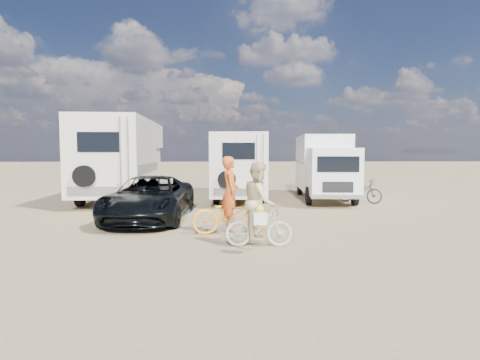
{
  "coord_description": "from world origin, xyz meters",
  "views": [
    {
      "loc": [
        -0.35,
        -11.11,
        2.19
      ],
      "look_at": [
        0.06,
        1.03,
        1.3
      ],
      "focal_mm": 29.65,
      "sensor_mm": 36.0,
      "label": 1
    }
  ],
  "objects_px": {
    "rv_main": "(243,167)",
    "crate": "(270,210)",
    "rv_left": "(123,160)",
    "rider_man": "(230,199)",
    "bike_parked": "(359,191)",
    "rider_woman": "(259,209)",
    "dark_suv": "(150,198)",
    "bike_woman": "(259,227)",
    "box_truck": "(325,168)",
    "cooler": "(182,207)",
    "bike_man": "(230,214)"
  },
  "relations": [
    {
      "from": "bike_man",
      "to": "rider_woman",
      "type": "relative_size",
      "value": 1.13
    },
    {
      "from": "box_truck",
      "to": "cooler",
      "type": "bearing_deg",
      "value": -144.35
    },
    {
      "from": "bike_woman",
      "to": "rider_woman",
      "type": "distance_m",
      "value": 0.42
    },
    {
      "from": "bike_woman",
      "to": "crate",
      "type": "height_order",
      "value": "bike_woman"
    },
    {
      "from": "rider_man",
      "to": "rider_woman",
      "type": "distance_m",
      "value": 1.57
    },
    {
      "from": "bike_woman",
      "to": "rider_woman",
      "type": "bearing_deg",
      "value": -87.22
    },
    {
      "from": "rv_left",
      "to": "bike_parked",
      "type": "distance_m",
      "value": 10.55
    },
    {
      "from": "bike_man",
      "to": "crate",
      "type": "bearing_deg",
      "value": -31.27
    },
    {
      "from": "bike_woman",
      "to": "dark_suv",
      "type": "bearing_deg",
      "value": 43.75
    },
    {
      "from": "box_truck",
      "to": "bike_woman",
      "type": "height_order",
      "value": "box_truck"
    },
    {
      "from": "rv_main",
      "to": "cooler",
      "type": "bearing_deg",
      "value": -114.37
    },
    {
      "from": "rider_woman",
      "to": "rv_main",
      "type": "bearing_deg",
      "value": 2.58
    },
    {
      "from": "dark_suv",
      "to": "bike_woman",
      "type": "bearing_deg",
      "value": -46.97
    },
    {
      "from": "bike_man",
      "to": "bike_parked",
      "type": "distance_m",
      "value": 8.22
    },
    {
      "from": "bike_man",
      "to": "rv_main",
      "type": "bearing_deg",
      "value": -10.33
    },
    {
      "from": "rv_left",
      "to": "rider_man",
      "type": "relative_size",
      "value": 4.25
    },
    {
      "from": "rv_main",
      "to": "rider_woman",
      "type": "xyz_separation_m",
      "value": [
        -0.03,
        -9.3,
        -0.58
      ]
    },
    {
      "from": "dark_suv",
      "to": "bike_parked",
      "type": "bearing_deg",
      "value": 27.76
    },
    {
      "from": "rider_woman",
      "to": "crate",
      "type": "bearing_deg",
      "value": -6.91
    },
    {
      "from": "rv_main",
      "to": "bike_man",
      "type": "bearing_deg",
      "value": -89.77
    },
    {
      "from": "rv_main",
      "to": "crate",
      "type": "relative_size",
      "value": 14.45
    },
    {
      "from": "rv_main",
      "to": "rider_woman",
      "type": "bearing_deg",
      "value": -85.04
    },
    {
      "from": "cooler",
      "to": "crate",
      "type": "relative_size",
      "value": 1.0
    },
    {
      "from": "bike_man",
      "to": "rider_man",
      "type": "relative_size",
      "value": 1.06
    },
    {
      "from": "rv_main",
      "to": "box_truck",
      "type": "bearing_deg",
      "value": -4.36
    },
    {
      "from": "rv_main",
      "to": "bike_woman",
      "type": "relative_size",
      "value": 4.64
    },
    {
      "from": "rider_man",
      "to": "box_truck",
      "type": "bearing_deg",
      "value": -36.13
    },
    {
      "from": "rider_man",
      "to": "bike_parked",
      "type": "distance_m",
      "value": 8.23
    },
    {
      "from": "rv_left",
      "to": "rider_woman",
      "type": "distance_m",
      "value": 10.8
    },
    {
      "from": "bike_woman",
      "to": "crate",
      "type": "bearing_deg",
      "value": -6.91
    },
    {
      "from": "bike_parked",
      "to": "dark_suv",
      "type": "bearing_deg",
      "value": 154.18
    },
    {
      "from": "rider_man",
      "to": "cooler",
      "type": "relative_size",
      "value": 3.79
    },
    {
      "from": "rv_main",
      "to": "crate",
      "type": "height_order",
      "value": "rv_main"
    },
    {
      "from": "box_truck",
      "to": "rider_man",
      "type": "xyz_separation_m",
      "value": [
        -4.31,
        -7.26,
        -0.51
      ]
    },
    {
      "from": "bike_parked",
      "to": "rv_left",
      "type": "bearing_deg",
      "value": 118.88
    },
    {
      "from": "rider_woman",
      "to": "cooler",
      "type": "xyz_separation_m",
      "value": [
        -2.32,
        5.15,
        -0.68
      ]
    },
    {
      "from": "box_truck",
      "to": "dark_suv",
      "type": "height_order",
      "value": "box_truck"
    },
    {
      "from": "box_truck",
      "to": "bike_woman",
      "type": "distance_m",
      "value": 9.49
    },
    {
      "from": "rv_left",
      "to": "rider_man",
      "type": "distance_m",
      "value": 9.24
    },
    {
      "from": "bike_parked",
      "to": "cooler",
      "type": "xyz_separation_m",
      "value": [
        -7.19,
        -2.38,
        -0.31
      ]
    },
    {
      "from": "rv_main",
      "to": "bike_man",
      "type": "relative_size",
      "value": 3.59
    },
    {
      "from": "dark_suv",
      "to": "bike_man",
      "type": "height_order",
      "value": "dark_suv"
    },
    {
      "from": "box_truck",
      "to": "crate",
      "type": "xyz_separation_m",
      "value": [
        -2.94,
        -4.42,
        -1.25
      ]
    },
    {
      "from": "bike_parked",
      "to": "rider_woman",
      "type": "bearing_deg",
      "value": -174.43
    },
    {
      "from": "box_truck",
      "to": "rv_main",
      "type": "bearing_deg",
      "value": 175.51
    },
    {
      "from": "bike_woman",
      "to": "rider_man",
      "type": "bearing_deg",
      "value": 27.01
    },
    {
      "from": "bike_man",
      "to": "bike_woman",
      "type": "height_order",
      "value": "bike_man"
    },
    {
      "from": "rider_man",
      "to": "rider_woman",
      "type": "bearing_deg",
      "value": -161.18
    },
    {
      "from": "rv_main",
      "to": "rider_man",
      "type": "height_order",
      "value": "rv_main"
    },
    {
      "from": "rider_man",
      "to": "rider_woman",
      "type": "xyz_separation_m",
      "value": [
        0.65,
        -1.43,
        -0.06
      ]
    }
  ]
}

